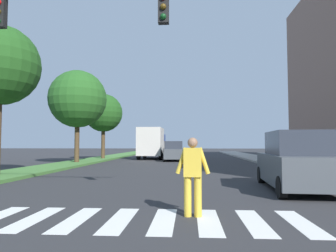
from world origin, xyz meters
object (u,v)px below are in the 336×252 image
tree_distant (103,113)px  truck_box_delivery (152,143)px  tree_far (78,99)px  suv_crossing (296,162)px  sedan_midblock (173,152)px  pedestrian_performer (193,173)px

tree_distant → truck_box_delivery: tree_distant is taller
tree_far → suv_crossing: tree_far is taller
suv_crossing → truck_box_delivery: size_ratio=0.76×
suv_crossing → tree_far: bearing=133.8°
suv_crossing → sedan_midblock: bearing=106.0°
tree_far → tree_distant: (0.33, 6.14, -0.49)m
truck_box_delivery → pedestrian_performer: bearing=-81.3°
pedestrian_performer → truck_box_delivery: size_ratio=0.27×
sedan_midblock → truck_box_delivery: truck_box_delivery is taller
pedestrian_performer → truck_box_delivery: truck_box_delivery is taller
tree_distant → truck_box_delivery: 5.74m
tree_far → suv_crossing: 18.04m
pedestrian_performer → suv_crossing: suv_crossing is taller
tree_distant → suv_crossing: (11.83, -18.83, -3.56)m
tree_far → pedestrian_performer: size_ratio=4.17×
pedestrian_performer → tree_far: bearing=117.3°
tree_far → pedestrian_performer: 19.26m
pedestrian_performer → sedan_midblock: (-1.54, 21.67, -0.12)m
tree_far → truck_box_delivery: tree_far is taller
tree_far → tree_distant: tree_far is taller
tree_distant → pedestrian_performer: size_ratio=3.66×
tree_far → sedan_midblock: bearing=34.8°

